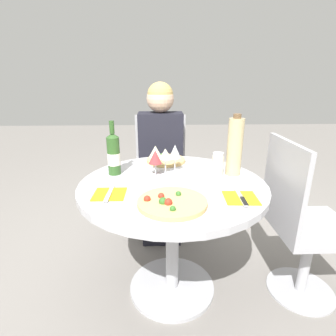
% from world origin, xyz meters
% --- Properties ---
extents(ground_plane, '(12.00, 12.00, 0.00)m').
position_xyz_m(ground_plane, '(0.00, 0.00, 0.00)').
color(ground_plane, gray).
rests_on(ground_plane, ground).
extents(dining_table, '(0.99, 0.99, 0.71)m').
position_xyz_m(dining_table, '(0.00, 0.00, 0.57)').
color(dining_table, '#B2B2B7').
rests_on(dining_table, ground_plane).
extents(chair_behind_diner, '(0.43, 0.43, 0.94)m').
position_xyz_m(chair_behind_diner, '(-0.06, 0.83, 0.46)').
color(chair_behind_diner, '#ADADB2').
rests_on(chair_behind_diner, ground_plane).
extents(seated_diner, '(0.35, 0.43, 1.21)m').
position_xyz_m(seated_diner, '(-0.06, 0.68, 0.57)').
color(seated_diner, black).
rests_on(seated_diner, ground_plane).
extents(chair_empty_side, '(0.43, 0.43, 0.94)m').
position_xyz_m(chair_empty_side, '(0.71, -0.05, 0.46)').
color(chair_empty_side, '#ADADB2').
rests_on(chair_empty_side, ground_plane).
extents(pizza_large, '(0.31, 0.31, 0.05)m').
position_xyz_m(pizza_large, '(-0.02, -0.27, 0.72)').
color(pizza_large, '#DBB26B').
rests_on(pizza_large, dining_table).
extents(pizza_small_far, '(0.25, 0.25, 0.05)m').
position_xyz_m(pizza_small_far, '(-0.03, 0.36, 0.72)').
color(pizza_small_far, '#DBB26B').
rests_on(pizza_small_far, dining_table).
extents(wine_bottle, '(0.07, 0.07, 0.31)m').
position_xyz_m(wine_bottle, '(-0.33, 0.14, 0.83)').
color(wine_bottle, '#2D5623').
rests_on(wine_bottle, dining_table).
extents(tall_carafe, '(0.09, 0.09, 0.34)m').
position_xyz_m(tall_carafe, '(0.35, 0.11, 0.87)').
color(tall_carafe, tan).
rests_on(tall_carafe, dining_table).
extents(sugar_shaker, '(0.07, 0.07, 0.13)m').
position_xyz_m(sugar_shaker, '(0.26, 0.10, 0.78)').
color(sugar_shaker, silver).
rests_on(sugar_shaker, dining_table).
extents(wine_glass_front_left, '(0.08, 0.08, 0.15)m').
position_xyz_m(wine_glass_front_left, '(-0.09, 0.10, 0.82)').
color(wine_glass_front_left, silver).
rests_on(wine_glass_front_left, dining_table).
extents(wine_glass_back_left, '(0.08, 0.08, 0.15)m').
position_xyz_m(wine_glass_back_left, '(-0.09, 0.18, 0.83)').
color(wine_glass_back_left, silver).
rests_on(wine_glass_back_left, dining_table).
extents(wine_glass_center, '(0.08, 0.08, 0.15)m').
position_xyz_m(wine_glass_center, '(-0.03, 0.14, 0.82)').
color(wine_glass_center, silver).
rests_on(wine_glass_center, dining_table).
extents(wine_glass_back_right, '(0.07, 0.07, 0.16)m').
position_xyz_m(wine_glass_back_right, '(0.02, 0.18, 0.83)').
color(wine_glass_back_right, silver).
rests_on(wine_glass_back_right, dining_table).
extents(place_setting_left, '(0.15, 0.19, 0.01)m').
position_xyz_m(place_setting_left, '(-0.31, -0.15, 0.71)').
color(place_setting_left, gold).
rests_on(place_setting_left, dining_table).
extents(place_setting_right, '(0.16, 0.19, 0.01)m').
position_xyz_m(place_setting_right, '(0.30, -0.22, 0.71)').
color(place_setting_right, gold).
rests_on(place_setting_right, dining_table).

